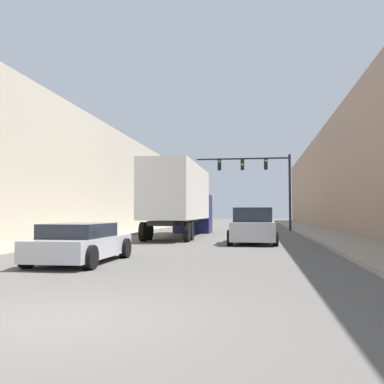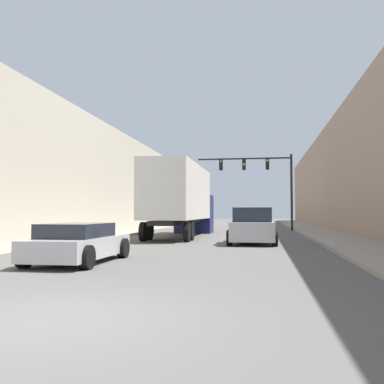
# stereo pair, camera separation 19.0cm
# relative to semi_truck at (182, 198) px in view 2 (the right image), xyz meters

# --- Properties ---
(ground_plane) EXTENTS (200.00, 200.00, 0.00)m
(ground_plane) POSITION_rel_semi_truck_xyz_m (2.03, -20.27, -2.37)
(ground_plane) COLOR #565451
(sidewalk_right) EXTENTS (3.04, 80.00, 0.15)m
(sidewalk_right) POSITION_rel_semi_truck_xyz_m (8.98, 9.73, -2.30)
(sidewalk_right) COLOR gray
(sidewalk_right) RESTS_ON ground
(sidewalk_left) EXTENTS (3.04, 80.00, 0.15)m
(sidewalk_left) POSITION_rel_semi_truck_xyz_m (-4.91, 9.73, -2.30)
(sidewalk_left) COLOR gray
(sidewalk_left) RESTS_ON ground
(building_right) EXTENTS (6.00, 80.00, 9.17)m
(building_right) POSITION_rel_semi_truck_xyz_m (13.50, 9.73, 2.21)
(building_right) COLOR #997A66
(building_right) RESTS_ON ground
(building_left) EXTENTS (6.00, 80.00, 8.11)m
(building_left) POSITION_rel_semi_truck_xyz_m (-9.43, 9.73, 1.68)
(building_left) COLOR #BCB29E
(building_left) RESTS_ON ground
(semi_truck) EXTENTS (2.58, 11.83, 4.24)m
(semi_truck) POSITION_rel_semi_truck_xyz_m (0.00, 0.00, 0.00)
(semi_truck) COLOR silver
(semi_truck) RESTS_ON ground
(sedan_car) EXTENTS (2.02, 4.25, 1.17)m
(sedan_car) POSITION_rel_semi_truck_xyz_m (-0.52, -13.78, -1.80)
(sedan_car) COLOR #B7B7BC
(sedan_car) RESTS_ON ground
(suv_car) EXTENTS (2.24, 4.43, 1.71)m
(suv_car) POSITION_rel_semi_truck_xyz_m (4.44, -5.12, -1.56)
(suv_car) COLOR #B7B7BC
(suv_car) RESTS_ON ground
(traffic_signal_gantry) EXTENTS (7.91, 0.35, 6.34)m
(traffic_signal_gantry) POSITION_rel_semi_truck_xyz_m (5.12, 10.34, 2.23)
(traffic_signal_gantry) COLOR black
(traffic_signal_gantry) RESTS_ON ground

